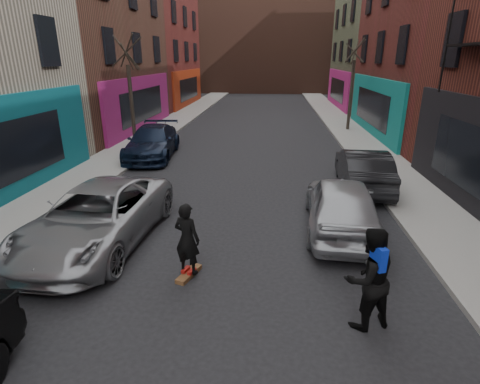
% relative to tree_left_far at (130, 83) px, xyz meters
% --- Properties ---
extents(sidewalk_left, '(2.50, 84.00, 0.13)m').
position_rel_tree_left_far_xyz_m(sidewalk_left, '(-0.05, 12.00, -3.31)').
color(sidewalk_left, gray).
rests_on(sidewalk_left, ground).
extents(sidewalk_right, '(2.50, 84.00, 0.13)m').
position_rel_tree_left_far_xyz_m(sidewalk_right, '(12.45, 12.00, -3.31)').
color(sidewalk_right, gray).
rests_on(sidewalk_right, ground).
extents(building_far, '(40.00, 10.00, 14.00)m').
position_rel_tree_left_far_xyz_m(building_far, '(6.20, 38.00, 3.62)').
color(building_far, '#47281E').
rests_on(building_far, ground).
extents(tree_left_far, '(2.00, 2.00, 6.50)m').
position_rel_tree_left_far_xyz_m(tree_left_far, '(0.00, 0.00, 0.00)').
color(tree_left_far, black).
rests_on(tree_left_far, sidewalk_left).
extents(tree_right_far, '(2.00, 2.00, 6.80)m').
position_rel_tree_left_far_xyz_m(tree_right_far, '(12.40, 6.00, 0.15)').
color(tree_right_far, black).
rests_on(tree_right_far, sidewalk_right).
extents(parked_left_far, '(2.81, 5.59, 1.52)m').
position_rel_tree_left_far_xyz_m(parked_left_far, '(3.00, -10.95, -2.62)').
color(parked_left_far, gray).
rests_on(parked_left_far, ground).
extents(parked_left_end, '(2.57, 5.33, 1.50)m').
position_rel_tree_left_far_xyz_m(parked_left_end, '(1.60, -1.94, -2.63)').
color(parked_left_end, black).
rests_on(parked_left_end, ground).
extents(parked_right_far, '(2.16, 4.72, 1.57)m').
position_rel_tree_left_far_xyz_m(parked_right_far, '(9.40, -9.58, -2.60)').
color(parked_right_far, '#9B9DA3').
rests_on(parked_right_far, ground).
extents(parked_right_end, '(1.82, 4.60, 1.49)m').
position_rel_tree_left_far_xyz_m(parked_right_end, '(10.80, -5.83, -2.63)').
color(parked_right_end, black).
rests_on(parked_right_end, ground).
extents(skateboard, '(0.47, 0.83, 0.10)m').
position_rel_tree_left_far_xyz_m(skateboard, '(5.67, -12.33, -3.33)').
color(skateboard, brown).
rests_on(skateboard, ground).
extents(skateboarder, '(0.69, 0.57, 1.64)m').
position_rel_tree_left_far_xyz_m(skateboarder, '(5.67, -12.33, -2.46)').
color(skateboarder, black).
rests_on(skateboarder, skateboard).
extents(pedestrian, '(1.15, 1.03, 1.93)m').
position_rel_tree_left_far_xyz_m(pedestrian, '(9.20, -13.63, -2.41)').
color(pedestrian, black).
rests_on(pedestrian, ground).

